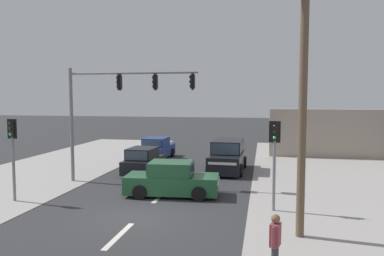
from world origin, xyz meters
name	(u,v)px	position (x,y,z in m)	size (l,w,h in m)	color
ground_plane	(139,217)	(0.00, 0.00, 0.00)	(140.00, 140.00, 0.00)	#303033
lane_dash_near	(119,236)	(0.00, -2.00, 0.00)	(0.20, 2.40, 0.01)	silver
lane_dash_mid	(161,196)	(0.00, 3.00, 0.00)	(0.20, 2.40, 0.01)	silver
lane_dash_far	(184,174)	(0.00, 8.00, 0.00)	(0.20, 2.40, 0.01)	silver
kerb_right_verge	(380,214)	(9.00, 2.00, 0.01)	(10.00, 44.00, 0.02)	#A39E99
kerb_left_verge	(9,183)	(-8.50, 4.00, 0.01)	(8.00, 40.00, 0.02)	#A39E99
utility_pole_foreground_right	(300,53)	(5.62, -1.00, 5.84)	(3.78, 0.42, 10.94)	brown
traffic_signal_mast	(114,100)	(-3.05, 5.06, 4.35)	(6.89, 0.45, 6.00)	slate
pedestal_signal_right_kerb	(274,150)	(4.98, 1.65, 2.42)	(0.44, 0.30, 3.56)	slate
pedestal_signal_left_kerb	(13,146)	(-5.95, 0.96, 2.42)	(0.44, 0.29, 3.56)	slate
shopfront_wall_far	(352,134)	(11.00, 16.00, 1.80)	(12.00, 1.00, 3.60)	#A39384
hatchback_oncoming_mid	(144,161)	(-2.39, 7.85, 0.70)	(1.89, 3.69, 1.53)	black
suv_receding_far	(228,157)	(2.43, 9.33, 0.88)	(2.16, 4.59, 1.90)	black
sedan_kerbside_parked	(172,180)	(0.48, 3.21, 0.70)	(4.35, 2.14, 1.56)	#235633
sedan_oncoming_near	(156,149)	(-3.10, 12.89, 0.70)	(2.02, 4.30, 1.56)	navy
pedestrian_at_kerb	(275,242)	(4.88, -3.99, 0.93)	(0.30, 0.55, 1.63)	#333338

